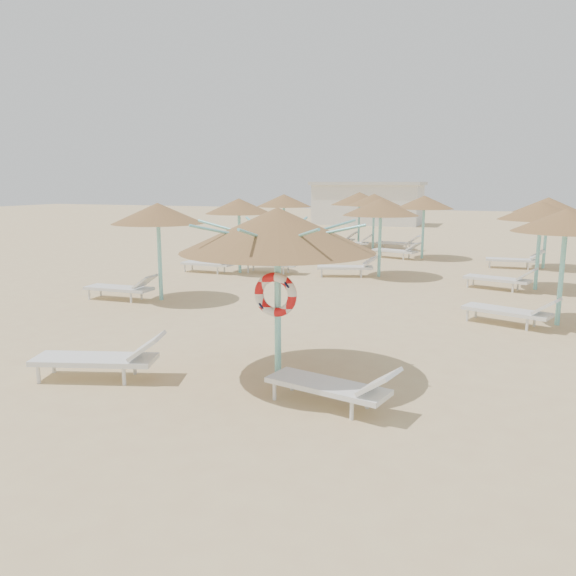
% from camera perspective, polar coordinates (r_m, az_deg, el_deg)
% --- Properties ---
extents(ground, '(120.00, 120.00, 0.00)m').
position_cam_1_polar(ground, '(9.67, -3.35, -8.65)').
color(ground, '#CEB47D').
rests_on(ground, ground).
extents(main_palapa, '(3.14, 3.14, 2.81)m').
position_cam_1_polar(main_palapa, '(8.96, -1.07, 5.84)').
color(main_palapa, '#80DDDA').
rests_on(main_palapa, ground).
extents(lounger_main_a, '(2.23, 1.24, 0.77)m').
position_cam_1_polar(lounger_main_a, '(9.76, -18.27, -6.72)').
color(lounger_main_a, white).
rests_on(lounger_main_a, ground).
extents(lounger_main_b, '(2.03, 1.00, 0.71)m').
position_cam_1_polar(lounger_main_b, '(8.17, 4.81, -9.84)').
color(lounger_main_b, white).
rests_on(lounger_main_b, ground).
extents(palapa_field, '(19.50, 18.34, 2.72)m').
position_cam_1_polar(palapa_field, '(20.55, 13.51, 7.88)').
color(palapa_field, '#80DDDA').
rests_on(palapa_field, ground).
extents(service_hut, '(8.40, 4.40, 3.25)m').
position_cam_1_polar(service_hut, '(44.43, 8.14, 8.56)').
color(service_hut, silver).
rests_on(service_hut, ground).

